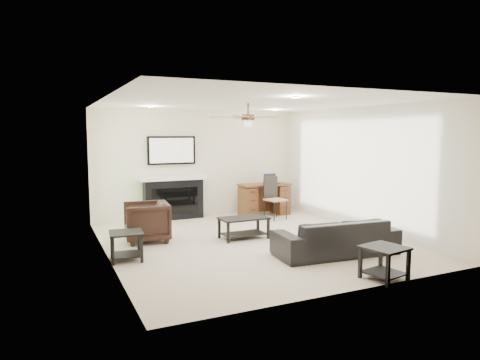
{
  "coord_description": "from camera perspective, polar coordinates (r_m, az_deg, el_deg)",
  "views": [
    {
      "loc": [
        -3.37,
        -6.85,
        1.96
      ],
      "look_at": [
        -0.13,
        0.16,
        1.12
      ],
      "focal_mm": 32.0,
      "sensor_mm": 36.0,
      "label": 1
    }
  ],
  "objects": [
    {
      "name": "laptop",
      "position": [
        10.35,
        4.3,
        0.16
      ],
      "size": [
        0.33,
        0.24,
        0.23
      ],
      "primitive_type": "cube",
      "color": "black",
      "rests_on": "desk"
    },
    {
      "name": "fireplace_unit",
      "position": [
        9.86,
        -8.87,
        0.27
      ],
      "size": [
        1.52,
        0.34,
        1.91
      ],
      "primitive_type": "cube",
      "color": "black",
      "rests_on": "ground"
    },
    {
      "name": "room_shell",
      "position": [
        7.79,
        2.39,
        4.17
      ],
      "size": [
        5.5,
        5.54,
        2.52
      ],
      "color": "beige",
      "rests_on": "ground"
    },
    {
      "name": "sofa",
      "position": [
        7.17,
        12.64,
        -7.39
      ],
      "size": [
        2.07,
        0.96,
        0.59
      ],
      "primitive_type": "imported",
      "rotation": [
        0.0,
        0.0,
        3.05
      ],
      "color": "black",
      "rests_on": "ground"
    },
    {
      "name": "coffee_table",
      "position": [
        8.07,
        0.49,
        -6.4
      ],
      "size": [
        0.9,
        0.51,
        0.4
      ],
      "primitive_type": "cube",
      "rotation": [
        0.0,
        0.0,
        0.01
      ],
      "color": "black",
      "rests_on": "ground"
    },
    {
      "name": "armchair",
      "position": [
        8.01,
        -12.35,
        -5.46
      ],
      "size": [
        0.87,
        0.85,
        0.72
      ],
      "primitive_type": "imported",
      "rotation": [
        0.0,
        0.0,
        -1.68
      ],
      "color": "black",
      "rests_on": "ground"
    },
    {
      "name": "end_table_left",
      "position": [
        6.93,
        -14.91,
        -8.5
      ],
      "size": [
        0.55,
        0.55,
        0.45
      ],
      "primitive_type": "cube",
      "rotation": [
        0.0,
        0.0,
        -0.1
      ],
      "color": "black",
      "rests_on": "ground"
    },
    {
      "name": "desk",
      "position": [
        10.34,
        3.26,
        -2.6
      ],
      "size": [
        1.22,
        0.56,
        0.76
      ],
      "primitive_type": "cube",
      "color": "#3F1A0F",
      "rests_on": "ground"
    },
    {
      "name": "end_table_near",
      "position": [
        6.18,
        18.67,
        -10.44
      ],
      "size": [
        0.6,
        0.6,
        0.45
      ],
      "primitive_type": "cube",
      "rotation": [
        0.0,
        0.0,
        0.18
      ],
      "color": "black",
      "rests_on": "ground"
    },
    {
      "name": "desk_chair",
      "position": [
        9.85,
        4.76,
        -2.44
      ],
      "size": [
        0.49,
        0.5,
        0.97
      ],
      "primitive_type": "cube",
      "rotation": [
        0.0,
        0.0,
        0.16
      ],
      "color": "black",
      "rests_on": "ground"
    }
  ]
}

